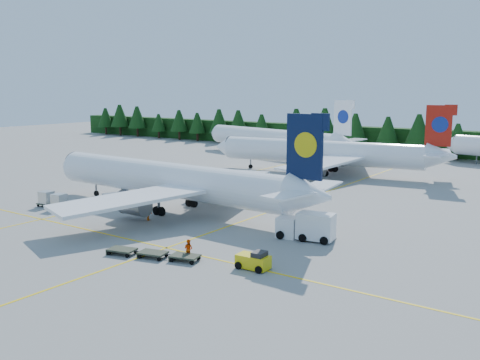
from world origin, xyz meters
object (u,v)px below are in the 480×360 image
Objects in this scene: airliner_navy at (162,179)px; baggage_tug at (254,261)px; airliner_red at (316,152)px; airstairs at (119,197)px; service_truck at (306,226)px.

airliner_navy is 26.11m from baggage_tug.
baggage_tug is at bearing -77.06° from airliner_red.
airliner_red is at bearing 96.17° from airstairs.
airliner_red is 54.07m from baggage_tug.
airliner_navy is 15.11× the size of baggage_tug.
service_truck is at bearing 18.25° from airstairs.
service_truck is 10.68m from baggage_tug.
baggage_tug is (0.74, -10.63, -0.66)m from service_truck.
airstairs reaches higher than service_truck.
airstairs is 1.14× the size of service_truck.
airliner_navy is 22.12m from service_truck.
airliner_navy reaches higher than service_truck.
service_truck is at bearing -72.84° from airliner_red.
airliner_navy is 6.24× the size of airstairs.
service_truck is (19.16, -39.55, -2.39)m from airliner_red.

